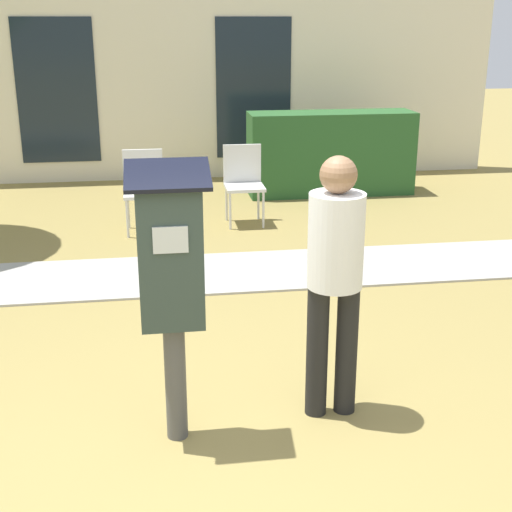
# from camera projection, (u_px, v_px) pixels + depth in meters

# --- Properties ---
(ground_plane) EXTENTS (40.00, 40.00, 0.00)m
(ground_plane) POSITION_uv_depth(u_px,v_px,m) (192.00, 490.00, 3.64)
(ground_plane) COLOR olive
(sidewalk) EXTENTS (12.00, 1.10, 0.02)m
(sidewalk) POSITION_uv_depth(u_px,v_px,m) (171.00, 275.00, 6.64)
(sidewalk) COLOR #A3A099
(sidewalk) RESTS_ON ground
(building_facade) EXTENTS (10.00, 0.26, 3.20)m
(building_facade) POSITION_uv_depth(u_px,v_px,m) (156.00, 68.00, 10.23)
(building_facade) COLOR beige
(building_facade) RESTS_ON ground
(parking_meter) EXTENTS (0.44, 0.31, 1.59)m
(parking_meter) POSITION_uv_depth(u_px,v_px,m) (171.00, 270.00, 3.79)
(parking_meter) COLOR #4C4C4C
(parking_meter) RESTS_ON ground
(person_standing) EXTENTS (0.32, 0.32, 1.58)m
(person_standing) POSITION_uv_depth(u_px,v_px,m) (335.00, 268.00, 4.07)
(person_standing) COLOR black
(person_standing) RESTS_ON ground
(outdoor_chair_left) EXTENTS (0.44, 0.44, 0.90)m
(outdoor_chair_left) POSITION_uv_depth(u_px,v_px,m) (144.00, 184.00, 7.93)
(outdoor_chair_left) COLOR silver
(outdoor_chair_left) RESTS_ON ground
(outdoor_chair_middle) EXTENTS (0.44, 0.44, 0.90)m
(outdoor_chair_middle) POSITION_uv_depth(u_px,v_px,m) (243.00, 178.00, 8.23)
(outdoor_chair_middle) COLOR silver
(outdoor_chair_middle) RESTS_ON ground
(hedge_row) EXTENTS (2.22, 0.60, 1.10)m
(hedge_row) POSITION_uv_depth(u_px,v_px,m) (331.00, 153.00, 9.60)
(hedge_row) COLOR #285628
(hedge_row) RESTS_ON ground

